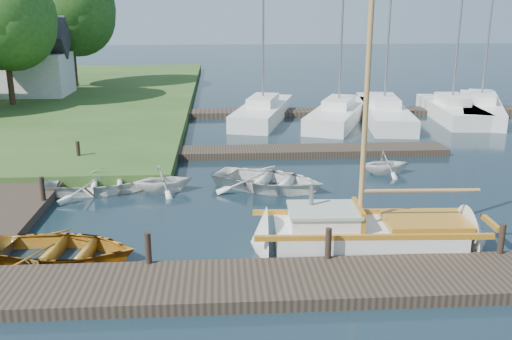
{
  "coord_description": "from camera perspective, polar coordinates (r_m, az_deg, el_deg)",
  "views": [
    {
      "loc": [
        -1.19,
        -18.11,
        6.48
      ],
      "look_at": [
        0.0,
        0.0,
        1.2
      ],
      "focal_mm": 40.0,
      "sensor_mm": 36.0,
      "label": 1
    }
  ],
  "objects": [
    {
      "name": "tender_c",
      "position": [
        20.76,
        1.24,
        -0.73
      ],
      "size": [
        5.04,
        4.53,
        0.86
      ],
      "primitive_type": "imported",
      "rotation": [
        0.0,
        0.0,
        1.1
      ],
      "color": "white",
      "rests_on": "ground"
    },
    {
      "name": "near_dock",
      "position": [
        13.72,
        1.67,
        -11.28
      ],
      "size": [
        18.0,
        2.2,
        0.3
      ],
      "primitive_type": "cube",
      "color": "black",
      "rests_on": "ground"
    },
    {
      "name": "mooring_post_3",
      "position": [
        16.03,
        23.35,
        -6.32
      ],
      "size": [
        0.16,
        0.16,
        0.8
      ],
      "primitive_type": "cylinder",
      "color": "black",
      "rests_on": "near_dock"
    },
    {
      "name": "tree_7",
      "position": [
        45.46,
        -18.15,
        15.11
      ],
      "size": [
        6.83,
        6.83,
        9.38
      ],
      "color": "#332114",
      "rests_on": "shore"
    },
    {
      "name": "marina_boat_3",
      "position": [
        34.01,
        12.65,
        5.82
      ],
      "size": [
        3.48,
        9.9,
        11.48
      ],
      "rotation": [
        0.0,
        0.0,
        1.44
      ],
      "color": "white",
      "rests_on": "ground"
    },
    {
      "name": "tender_d",
      "position": [
        23.1,
        12.83,
        0.86
      ],
      "size": [
        2.17,
        1.94,
        1.04
      ],
      "primitive_type": "imported",
      "rotation": [
        0.0,
        0.0,
        1.69
      ],
      "color": "white",
      "rests_on": "ground"
    },
    {
      "name": "mooring_post_4",
      "position": [
        19.88,
        -20.58,
        -1.75
      ],
      "size": [
        0.16,
        0.16,
        0.8
      ],
      "primitive_type": "cylinder",
      "color": "black",
      "rests_on": "left_dock"
    },
    {
      "name": "dinghy",
      "position": [
        15.89,
        -18.9,
        -7.18
      ],
      "size": [
        4.31,
        3.37,
        0.81
      ],
      "primitive_type": "imported",
      "rotation": [
        0.0,
        0.0,
        1.42
      ],
      "color": "#915D19",
      "rests_on": "ground"
    },
    {
      "name": "marina_boat_5",
      "position": [
        37.01,
        21.54,
        5.91
      ],
      "size": [
        5.59,
        9.7,
        11.86
      ],
      "rotation": [
        0.0,
        0.0,
        1.19
      ],
      "color": "white",
      "rests_on": "ground"
    },
    {
      "name": "mooring_post_5",
      "position": [
        24.52,
        -17.36,
        1.84
      ],
      "size": [
        0.16,
        0.16,
        0.8
      ],
      "primitive_type": "cylinder",
      "color": "black",
      "rests_on": "left_dock"
    },
    {
      "name": "marina_boat_4",
      "position": [
        35.51,
        18.96,
        5.76
      ],
      "size": [
        2.8,
        7.7,
        9.63
      ],
      "rotation": [
        0.0,
        0.0,
        1.49
      ],
      "color": "white",
      "rests_on": "ground"
    },
    {
      "name": "tender_b",
      "position": [
        20.59,
        -9.32,
        -0.75
      ],
      "size": [
        2.4,
        2.18,
        1.09
      ],
      "primitive_type": "imported",
      "rotation": [
        0.0,
        0.0,
        1.78
      ],
      "color": "white",
      "rests_on": "ground"
    },
    {
      "name": "tender_a",
      "position": [
        21.25,
        -15.22,
        -0.96
      ],
      "size": [
        4.34,
        3.37,
        0.83
      ],
      "primitive_type": "imported",
      "rotation": [
        0.0,
        0.0,
        1.71
      ],
      "color": "white",
      "rests_on": "ground"
    },
    {
      "name": "sailboat",
      "position": [
        16.06,
        11.54,
        -6.59
      ],
      "size": [
        7.22,
        2.26,
        9.83
      ],
      "rotation": [
        0.0,
        0.0,
        -0.04
      ],
      "color": "white",
      "rests_on": "ground"
    },
    {
      "name": "mooring_post_2",
      "position": [
        14.58,
        7.24,
        -7.28
      ],
      "size": [
        0.16,
        0.16,
        0.8
      ],
      "primitive_type": "cylinder",
      "color": "black",
      "rests_on": "near_dock"
    },
    {
      "name": "pontoon",
      "position": [
        36.45,
        14.26,
        5.73
      ],
      "size": [
        30.0,
        1.6,
        0.3
      ],
      "primitive_type": "cube",
      "color": "black",
      "rests_on": "ground"
    },
    {
      "name": "house_c",
      "position": [
        42.29,
        -21.7,
        9.82
      ],
      "size": [
        5.25,
        4.0,
        5.28
      ],
      "color": "beige",
      "rests_on": "shore"
    },
    {
      "name": "left_dock",
      "position": [
        22.16,
        -21.49,
        -1.54
      ],
      "size": [
        2.2,
        18.0,
        0.3
      ],
      "primitive_type": "cube",
      "color": "black",
      "rests_on": "ground"
    },
    {
      "name": "marina_boat_1",
      "position": [
        33.23,
        0.69,
        5.97
      ],
      "size": [
        4.36,
        8.47,
        10.37
      ],
      "rotation": [
        0.0,
        0.0,
        1.29
      ],
      "color": "white",
      "rests_on": "ground"
    },
    {
      "name": "ground",
      "position": [
        19.27,
        0.0,
        -3.43
      ],
      "size": [
        160.0,
        160.0,
        0.0
      ],
      "primitive_type": "plane",
      "color": "black",
      "rests_on": "ground"
    },
    {
      "name": "tree_3",
      "position": [
        38.37,
        -24.0,
        13.88
      ],
      "size": [
        6.41,
        6.38,
        8.74
      ],
      "color": "#332114",
      "rests_on": "shore"
    },
    {
      "name": "mooring_post_1",
      "position": [
        14.44,
        -10.74,
        -7.68
      ],
      "size": [
        0.16,
        0.16,
        0.8
      ],
      "primitive_type": "cylinder",
      "color": "black",
      "rests_on": "near_dock"
    },
    {
      "name": "far_dock",
      "position": [
        25.61,
        3.52,
        1.88
      ],
      "size": [
        14.0,
        1.6,
        0.3
      ],
      "primitive_type": "cube",
      "color": "black",
      "rests_on": "ground"
    },
    {
      "name": "marina_boat_2",
      "position": [
        32.9,
        8.25,
        5.7
      ],
      "size": [
        5.28,
        8.59,
        10.24
      ],
      "rotation": [
        0.0,
        0.0,
        1.17
      ],
      "color": "white",
      "rests_on": "ground"
    }
  ]
}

